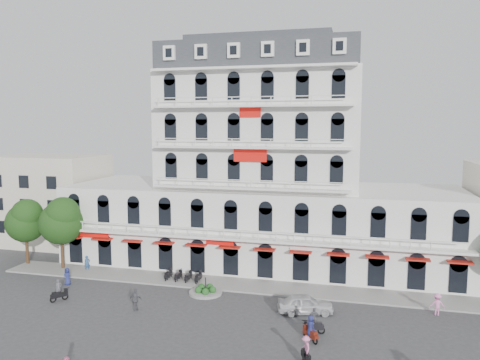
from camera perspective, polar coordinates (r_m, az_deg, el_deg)
name	(u,v)px	position (r m, az deg, el deg)	size (l,w,h in m)	color
ground	(218,322)	(40.09, -2.76, -16.94)	(120.00, 120.00, 0.00)	#38383A
sidewalk	(243,285)	(48.15, 0.42, -12.71)	(53.00, 4.00, 0.16)	gray
main_building	(262,178)	(54.55, 2.66, 0.25)	(45.00, 15.00, 25.80)	silver
flank_building_west	(50,199)	(69.28, -22.14, -2.17)	(14.00, 10.00, 12.00)	beige
traffic_island	(206,291)	(46.15, -4.21, -13.36)	(3.20, 3.20, 1.60)	gray
parked_scooter_row	(183,282)	(49.80, -6.92, -12.19)	(4.40, 1.80, 1.10)	black
tree_west_outer	(26,219)	(59.11, -24.66, -4.38)	(4.50, 4.48, 7.76)	#382314
tree_west_inner	(61,219)	(55.69, -20.96, -4.51)	(4.76, 4.76, 8.25)	#382314
parked_car	(305,304)	(41.88, 7.98, -14.74)	(1.92, 4.78, 1.63)	silver
rider_west	(59,291)	(47.10, -21.22, -12.55)	(1.15, 1.46, 2.07)	black
rider_east	(311,329)	(36.94, 8.61, -17.50)	(1.27, 1.34, 2.00)	maroon
rider_northeast	(314,321)	(38.15, 9.04, -16.60)	(1.70, 0.59, 2.12)	black
rider_center	(306,350)	(33.64, 8.04, -19.82)	(0.92, 1.64, 2.07)	black
pedestrian_left	(67,276)	(51.30, -20.31, -10.96)	(0.86, 0.56, 1.76)	navy
pedestrian_mid	(135,300)	(42.94, -12.62, -14.08)	(1.12, 0.46, 1.91)	#525259
pedestrian_right	(437,304)	(44.36, 22.91, -13.77)	(1.23, 0.71, 1.91)	pink
pedestrian_far	(87,264)	(55.17, -18.13, -9.65)	(0.63, 0.41, 1.73)	#2B4E81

